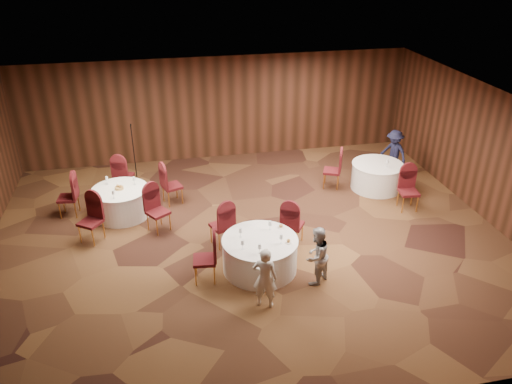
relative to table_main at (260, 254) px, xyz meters
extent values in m
plane|color=black|center=(0.02, 1.25, -0.38)|extent=(12.00, 12.00, 0.00)
plane|color=silver|center=(0.02, 1.25, 2.82)|extent=(12.00, 12.00, 0.00)
plane|color=black|center=(0.02, 6.25, 1.22)|extent=(12.00, 0.00, 12.00)
plane|color=black|center=(0.02, -3.75, 1.22)|extent=(12.00, 0.00, 12.00)
plane|color=black|center=(6.02, 1.25, 1.22)|extent=(0.00, 10.00, 10.00)
cylinder|color=white|center=(0.00, 0.00, -0.02)|extent=(1.58, 1.58, 0.72)
cylinder|color=white|center=(0.00, 0.00, 0.35)|extent=(1.61, 1.61, 0.03)
cylinder|color=white|center=(-2.96, 2.98, -0.02)|extent=(1.39, 1.39, 0.72)
cylinder|color=white|center=(-2.96, 2.98, 0.35)|extent=(1.42, 1.42, 0.03)
cylinder|color=white|center=(4.02, 3.09, -0.02)|extent=(1.39, 1.39, 0.72)
cylinder|color=white|center=(4.02, 3.09, 0.35)|extent=(1.42, 1.42, 0.03)
cylinder|color=silver|center=(-0.38, 0.19, 0.37)|extent=(0.06, 0.06, 0.01)
cylinder|color=silver|center=(-0.38, 0.19, 0.43)|extent=(0.01, 0.01, 0.11)
cone|color=silver|center=(-0.38, 0.19, 0.53)|extent=(0.08, 0.08, 0.10)
cylinder|color=silver|center=(-0.11, -0.48, 0.37)|extent=(0.06, 0.06, 0.01)
cylinder|color=silver|center=(-0.11, -0.48, 0.43)|extent=(0.01, 0.01, 0.11)
cone|color=silver|center=(-0.11, -0.48, 0.53)|extent=(0.08, 0.08, 0.10)
cylinder|color=silver|center=(0.40, -0.22, 0.37)|extent=(0.06, 0.06, 0.01)
cylinder|color=silver|center=(0.40, -0.22, 0.43)|extent=(0.01, 0.01, 0.11)
cone|color=silver|center=(0.40, -0.22, 0.53)|extent=(0.08, 0.08, 0.10)
cylinder|color=silver|center=(0.29, 0.34, 0.37)|extent=(0.06, 0.06, 0.01)
cylinder|color=silver|center=(0.29, 0.34, 0.43)|extent=(0.01, 0.01, 0.11)
cone|color=silver|center=(0.29, 0.34, 0.53)|extent=(0.08, 0.08, 0.10)
cylinder|color=silver|center=(-0.42, -0.27, 0.37)|extent=(0.06, 0.06, 0.01)
cylinder|color=silver|center=(-0.42, -0.27, 0.43)|extent=(0.01, 0.01, 0.11)
cone|color=silver|center=(-0.42, -0.27, 0.53)|extent=(0.08, 0.08, 0.10)
cylinder|color=white|center=(0.03, -0.50, 0.37)|extent=(0.15, 0.15, 0.01)
sphere|color=#9E6B33|center=(0.03, -0.50, 0.41)|extent=(0.08, 0.08, 0.08)
cylinder|color=white|center=(0.55, -0.23, 0.37)|extent=(0.15, 0.15, 0.01)
sphere|color=#9E6B33|center=(0.55, -0.23, 0.41)|extent=(0.08, 0.08, 0.08)
cylinder|color=white|center=(0.55, 0.38, 0.37)|extent=(0.15, 0.15, 0.01)
sphere|color=#9E6B33|center=(0.55, 0.38, 0.41)|extent=(0.08, 0.08, 0.08)
cylinder|color=silver|center=(-2.58, 3.16, 0.37)|extent=(0.06, 0.06, 0.01)
cylinder|color=silver|center=(-2.58, 3.16, 0.43)|extent=(0.01, 0.01, 0.11)
cone|color=silver|center=(-2.58, 3.16, 0.53)|extent=(0.08, 0.08, 0.10)
cylinder|color=silver|center=(-3.27, 3.32, 0.37)|extent=(0.06, 0.06, 0.01)
cylinder|color=silver|center=(-3.27, 3.32, 0.43)|extent=(0.01, 0.01, 0.11)
cone|color=silver|center=(-3.27, 3.32, 0.53)|extent=(0.08, 0.08, 0.10)
cylinder|color=silver|center=(-3.07, 2.51, 0.37)|extent=(0.06, 0.06, 0.01)
cylinder|color=silver|center=(-3.07, 2.51, 0.43)|extent=(0.01, 0.01, 0.11)
cone|color=silver|center=(-3.07, 2.51, 0.53)|extent=(0.08, 0.08, 0.10)
cylinder|color=#906139|center=(-2.96, 2.98, 0.39)|extent=(0.22, 0.22, 0.06)
sphere|color=#9E6B33|center=(-2.99, 3.00, 0.45)|extent=(0.07, 0.07, 0.07)
sphere|color=#9E6B33|center=(-2.92, 2.96, 0.45)|extent=(0.07, 0.07, 0.07)
cylinder|color=silver|center=(4.18, 2.87, 0.37)|extent=(0.06, 0.06, 0.01)
cylinder|color=silver|center=(4.18, 2.87, 0.43)|extent=(0.01, 0.01, 0.11)
cone|color=silver|center=(4.18, 2.87, 0.53)|extent=(0.08, 0.08, 0.10)
cylinder|color=black|center=(-2.60, 4.88, -0.37)|extent=(0.24, 0.24, 0.02)
cylinder|color=black|center=(-2.60, 4.88, 0.50)|extent=(0.02, 0.02, 1.72)
cylinder|color=black|center=(-2.60, 4.93, 1.33)|extent=(0.04, 0.12, 0.04)
imported|color=silver|center=(-0.16, -1.17, 0.27)|extent=(0.56, 0.47, 1.30)
imported|color=#A3A3A7|center=(1.02, -0.67, 0.26)|extent=(0.79, 0.76, 1.28)
imported|color=black|center=(4.87, 3.89, 0.31)|extent=(0.87, 1.02, 1.37)
camera|label=1|loc=(-1.87, -8.57, 6.05)|focal=35.00mm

